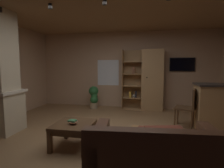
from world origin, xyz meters
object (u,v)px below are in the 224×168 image
at_px(table_book_1, 73,123).
at_px(dining_chair, 189,105).
at_px(potted_floor_plant, 94,96).
at_px(wall_mounted_tv, 182,64).
at_px(leather_couch, 156,164).
at_px(coffee_table, 74,128).
at_px(table_book_0, 74,122).
at_px(table_book_2, 72,121).
at_px(bookshelf_cabinet, 149,80).

height_order(table_book_1, dining_chair, dining_chair).
bearing_deg(potted_floor_plant, wall_mounted_tv, 7.79).
bearing_deg(leather_couch, coffee_table, 148.07).
height_order(table_book_0, table_book_1, table_book_1).
relative_size(table_book_0, potted_floor_plant, 0.14).
relative_size(leather_couch, table_book_1, 13.29).
bearing_deg(leather_couch, table_book_2, 149.39).
relative_size(leather_couch, coffee_table, 2.29).
xyz_separation_m(table_book_0, table_book_1, (0.04, -0.11, 0.02)).
xyz_separation_m(leather_couch, table_book_2, (-1.38, 0.82, 0.18)).
distance_m(bookshelf_cabinet, leather_couch, 3.91).
distance_m(bookshelf_cabinet, table_book_2, 3.36).
height_order(leather_couch, coffee_table, leather_couch).
bearing_deg(table_book_2, leather_couch, -30.61).
bearing_deg(leather_couch, dining_chair, 69.77).
relative_size(table_book_0, wall_mounted_tv, 0.14).
relative_size(bookshelf_cabinet, coffee_table, 2.82).
height_order(table_book_0, table_book_2, table_book_2).
bearing_deg(wall_mounted_tv, dining_chair, -94.80).
bearing_deg(table_book_1, bookshelf_cabinet, 66.88).
height_order(dining_chair, wall_mounted_tv, wall_mounted_tv).
distance_m(table_book_2, dining_chair, 2.64).
bearing_deg(coffee_table, table_book_1, -71.08).
xyz_separation_m(table_book_0, table_book_2, (0.01, -0.08, 0.05)).
bearing_deg(bookshelf_cabinet, wall_mounted_tv, 11.66).
xyz_separation_m(coffee_table, table_book_0, (-0.02, 0.04, 0.09)).
distance_m(table_book_2, potted_floor_plant, 2.90).
height_order(bookshelf_cabinet, leather_couch, bookshelf_cabinet).
distance_m(bookshelf_cabinet, dining_chair, 1.87).
xyz_separation_m(bookshelf_cabinet, coffee_table, (-1.33, -3.00, -0.62)).
relative_size(table_book_0, table_book_1, 0.91).
xyz_separation_m(table_book_2, dining_chair, (2.21, 1.44, 0.05)).
bearing_deg(coffee_table, bookshelf_cabinet, 66.05).
xyz_separation_m(coffee_table, table_book_2, (-0.01, -0.04, 0.14)).
relative_size(bookshelf_cabinet, table_book_1, 16.38).
bearing_deg(leather_couch, potted_floor_plant, 116.75).
bearing_deg(table_book_1, wall_mounted_tv, 54.59).
height_order(leather_couch, table_book_2, leather_couch).
bearing_deg(leather_couch, bookshelf_cabinet, 90.54).
distance_m(leather_couch, table_book_2, 1.61).
bearing_deg(coffee_table, table_book_0, 113.53).
height_order(dining_chair, potted_floor_plant, dining_chair).
bearing_deg(dining_chair, table_book_0, -148.34).
relative_size(bookshelf_cabinet, wall_mounted_tv, 2.53).
height_order(table_book_2, potted_floor_plant, potted_floor_plant).
bearing_deg(table_book_0, table_book_2, -85.04).
distance_m(table_book_1, dining_chair, 2.63).
xyz_separation_m(table_book_2, potted_floor_plant, (-0.47, 2.86, -0.08)).
bearing_deg(table_book_0, potted_floor_plant, 99.53).
height_order(coffee_table, table_book_1, table_book_1).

